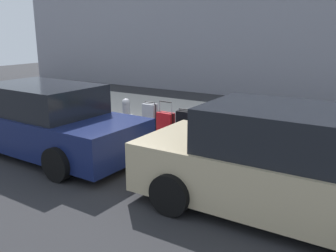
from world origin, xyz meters
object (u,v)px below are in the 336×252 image
Objects in this scene: fire_hydrant at (126,113)px; parked_car_navy_1 at (44,121)px; suitcase_maroon_3 at (208,131)px; suitcase_red_5 at (166,124)px; suitcase_black_4 at (186,125)px; parked_car_beige_0 at (284,166)px; suitcase_olive_1 at (256,137)px; suitcase_navy_2 at (232,133)px; suitcase_teal_0 at (282,140)px; suitcase_silver_6 at (150,118)px; bollard_post at (104,110)px.

parked_car_navy_1 is at bearing 77.22° from fire_hydrant.
suitcase_maroon_3 is at bearing 179.86° from fire_hydrant.
suitcase_black_4 is at bearing -178.77° from suitcase_red_5.
parked_car_beige_0 is (-2.31, 2.21, 0.35)m from suitcase_maroon_3.
suitcase_olive_1 is 1.74m from suitcase_black_4.
parked_car_beige_0 is at bearing 118.08° from suitcase_olive_1.
suitcase_navy_2 is at bearing -147.03° from parked_car_navy_1.
suitcase_black_4 is 0.15× the size of parked_car_navy_1.
parked_car_beige_0 is at bearing 154.74° from fire_hydrant.
suitcase_black_4 is (1.74, -0.06, 0.01)m from suitcase_olive_1.
suitcase_black_4 is 0.16× the size of parked_car_beige_0.
suitcase_silver_6 is at bearing -2.01° from suitcase_teal_0.
suitcase_maroon_3 is (1.14, -0.03, -0.05)m from suitcase_olive_1.
bollard_post is (2.41, 0.18, 0.10)m from suitcase_black_4.
suitcase_teal_0 is at bearing -74.38° from parked_car_beige_0.
bollard_post is 2.08m from parked_car_navy_1.
parked_car_navy_1 is at bearing 52.41° from suitcase_red_5.
fire_hydrant is (4.09, -0.04, 0.08)m from suitcase_teal_0.
suitcase_red_5 is 1.86m from bollard_post.
suitcase_teal_0 is 1.12m from suitcase_navy_2.
suitcase_red_5 is at bearing -1.14° from suitcase_teal_0.
suitcase_silver_6 is 1.35m from bollard_post.
suitcase_maroon_3 is at bearing -1.11° from suitcase_teal_0.
suitcase_silver_6 is 0.71m from fire_hydrant.
suitcase_navy_2 reaches higher than fire_hydrant.
parked_car_beige_0 is (-4.00, 2.30, 0.26)m from suitcase_silver_6.
fire_hydrant reaches higher than suitcase_black_4.
parked_car_beige_0 reaches higher than suitcase_teal_0.
suitcase_teal_0 is 1.01× the size of suitcase_olive_1.
fire_hydrant is at bearing 0.86° from suitcase_red_5.
parked_car_navy_1 is at bearing 25.37° from suitcase_teal_0.
suitcase_maroon_3 is 3.02m from bollard_post.
suitcase_black_4 is 3.22m from parked_car_navy_1.
suitcase_black_4 is (0.60, -0.04, 0.07)m from suitcase_maroon_3.
bollard_post is 5.71m from parked_car_beige_0.
suitcase_maroon_3 is 0.70× the size of suitcase_red_5.
parked_car_navy_1 is (1.72, 2.24, 0.30)m from suitcase_red_5.
parked_car_navy_1 is (1.20, 2.30, 0.23)m from suitcase_silver_6.
fire_hydrant is (1.22, 0.02, 0.13)m from suitcase_red_5.
parked_car_navy_1 reaches higher than suitcase_maroon_3.
suitcase_red_5 reaches higher than suitcase_maroon_3.
parked_car_navy_1 is (4.59, 2.18, 0.24)m from suitcase_teal_0.
suitcase_black_4 reaches higher than suitcase_maroon_3.
suitcase_navy_2 reaches higher than suitcase_red_5.
fire_hydrant is 0.18× the size of parked_car_beige_0.
suitcase_black_4 is at bearing -175.72° from bollard_post.
fire_hydrant is at bearing 0.68° from suitcase_navy_2.
bollard_post reaches higher than suitcase_black_4.
suitcase_silver_6 is (3.39, -0.12, 0.02)m from suitcase_teal_0.
suitcase_olive_1 is 4.16m from bollard_post.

